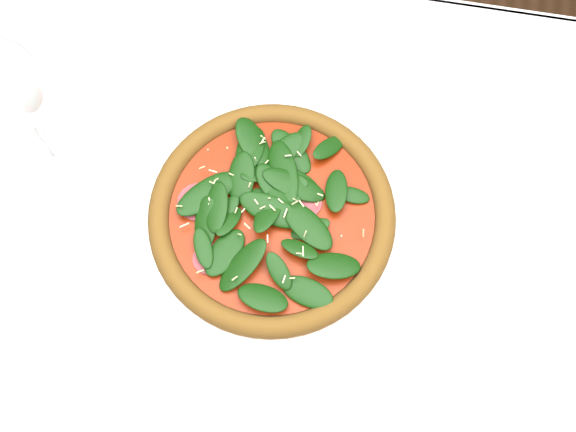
# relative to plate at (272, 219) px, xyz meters

# --- Properties ---
(ground) EXTENTS (6.00, 6.00, 0.00)m
(ground) POSITION_rel_plate_xyz_m (0.06, -0.04, -0.76)
(ground) COLOR brown
(ground) RESTS_ON ground
(dining_table) EXTENTS (1.21, 0.81, 0.75)m
(dining_table) POSITION_rel_plate_xyz_m (0.06, -0.04, -0.11)
(dining_table) COLOR white
(dining_table) RESTS_ON ground
(plate) EXTENTS (0.34, 0.34, 0.01)m
(plate) POSITION_rel_plate_xyz_m (0.00, 0.00, 0.00)
(plate) COLOR white
(plate) RESTS_ON dining_table
(pizza) EXTENTS (0.39, 0.39, 0.04)m
(pizza) POSITION_rel_plate_xyz_m (0.00, 0.00, 0.02)
(pizza) COLOR #936123
(pizza) RESTS_ON plate
(wine_glass) EXTENTS (0.09, 0.09, 0.22)m
(wine_glass) POSITION_rel_plate_xyz_m (-0.28, 0.04, 0.15)
(wine_glass) COLOR silver
(wine_glass) RESTS_ON dining_table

